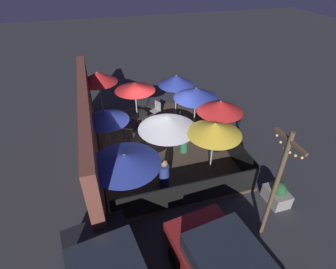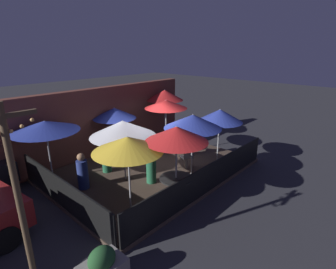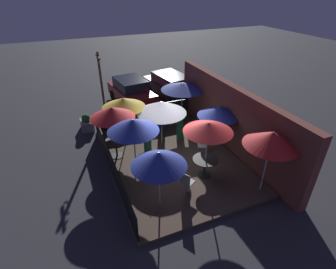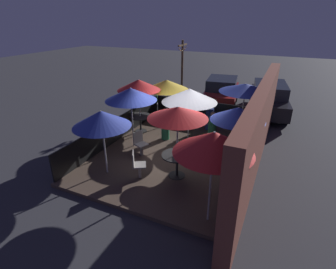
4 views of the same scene
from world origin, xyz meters
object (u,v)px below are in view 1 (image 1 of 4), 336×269
patio_umbrella_5 (168,122)px  patio_chair_2 (129,136)px  patron_1 (144,156)px  light_post (277,183)px  patio_umbrella_2 (196,93)px  patio_umbrella_0 (135,87)px  patio_umbrella_1 (220,106)px  patio_umbrella_6 (106,116)px  patio_chair_1 (156,110)px  patron_0 (184,140)px  patron_2 (164,175)px  planter_box (277,194)px  patio_umbrella_4 (176,80)px  dining_table_0 (137,117)px  patio_chair_0 (177,121)px  dining_table_1 (216,138)px  patio_umbrella_8 (98,77)px  patio_umbrella_3 (215,128)px  patio_umbrella_7 (125,159)px

patio_umbrella_5 → patio_chair_2: (1.49, 1.29, -1.34)m
patron_1 → light_post: (-3.77, -2.84, 1.36)m
patron_1 → patio_umbrella_2: bearing=68.5°
patio_umbrella_0 → patio_chair_2: bearing=154.9°
patio_umbrella_1 → patio_umbrella_6: (1.03, 4.30, -0.29)m
patio_umbrella_0 → patio_umbrella_1: size_ratio=1.00×
patio_umbrella_5 → patio_chair_1: (3.43, -0.41, -1.35)m
patron_0 → patron_2: bearing=88.0°
patron_1 → planter_box: (-2.87, -3.97, -0.34)m
patio_umbrella_6 → patio_umbrella_0: bearing=-42.6°
patio_chair_2 → patron_1: size_ratio=0.73×
patio_umbrella_5 → light_post: light_post is taller
patio_umbrella_4 → light_post: 7.44m
dining_table_0 → patio_chair_0: (-0.72, -1.75, -0.12)m
patio_umbrella_6 → patron_2: patio_umbrella_6 is taller
patio_chair_1 → patron_1: (-3.51, 1.38, 0.09)m
dining_table_1 → patio_chair_1: patio_chair_1 is taller
patio_umbrella_8 → patio_umbrella_5: bearing=-153.4°
patio_umbrella_4 → patron_2: bearing=157.7°
patio_umbrella_4 → patron_0: bearing=168.2°
patio_umbrella_4 → patio_umbrella_0: bearing=109.4°
patron_2 → dining_table_1: bearing=-144.5°
patio_umbrella_3 → patio_chair_2: 3.92m
dining_table_0 → patron_0: size_ratio=0.77×
patio_umbrella_2 → dining_table_0: bearing=62.1°
patio_chair_0 → patio_umbrella_3: bearing=118.9°
patio_umbrella_5 → patio_chair_1: bearing=-6.8°
patio_umbrella_6 → dining_table_1: size_ratio=2.06×
patio_umbrella_3 → patron_0: (1.40, 0.59, -1.35)m
patio_umbrella_3 → patron_2: size_ratio=1.74×
patio_umbrella_4 → patio_chair_2: bearing=126.8°
patio_umbrella_2 → patron_0: bearing=141.8°
patio_umbrella_8 → light_post: 9.11m
patio_umbrella_2 → patio_chair_0: size_ratio=2.55×
dining_table_1 → patron_0: size_ratio=0.78×
patio_umbrella_7 → patio_chair_0: (3.83, -2.93, -1.45)m
patio_umbrella_0 → patio_umbrella_1: patio_umbrella_0 is taller
patio_umbrella_7 → dining_table_1: patio_umbrella_7 is taller
patio_umbrella_8 → patio_chair_1: bearing=-109.1°
patio_umbrella_2 → dining_table_0: (1.26, 2.38, -1.48)m
patio_umbrella_3 → patio_umbrella_6: 4.17m
dining_table_1 → patio_chair_2: (1.30, 3.46, -0.07)m
patio_chair_1 → patron_2: size_ratio=0.75×
patio_umbrella_0 → dining_table_0: size_ratio=2.39×
dining_table_0 → light_post: (-6.67, -2.53, 1.34)m
patio_umbrella_7 → dining_table_0: (4.56, -1.17, -1.33)m
patio_umbrella_0 → patio_umbrella_2: (-1.26, -2.38, -0.05)m
patio_chair_1 → patio_chair_2: bearing=19.1°
patio_umbrella_7 → patron_2: (0.43, -1.33, -1.39)m
patio_umbrella_0 → patio_umbrella_8: patio_umbrella_8 is taller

